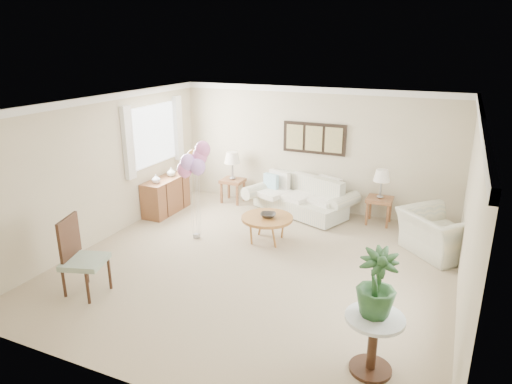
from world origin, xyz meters
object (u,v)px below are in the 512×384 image
sofa (301,199)px  armchair (438,234)px  balloon_cluster (195,161)px  coffee_table (267,219)px  accent_chair (80,255)px

sofa → armchair: sofa is taller
armchair → balloon_cluster: 4.36m
sofa → coffee_table: bearing=-93.4°
sofa → armchair: 2.91m
armchair → balloon_cluster: balloon_cluster is taller
coffee_table → armchair: (2.86, 0.70, -0.06)m
sofa → armchair: bearing=-18.5°
coffee_table → balloon_cluster: balloon_cluster is taller
sofa → armchair: (2.76, -0.92, 0.06)m
sofa → balloon_cluster: size_ratio=1.33×
sofa → coffee_table: (-0.10, -1.62, 0.12)m
armchair → sofa: bearing=25.7°
sofa → armchair: size_ratio=2.12×
coffee_table → accent_chair: (-1.76, -2.72, 0.15)m
coffee_table → armchair: bearing=13.7°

